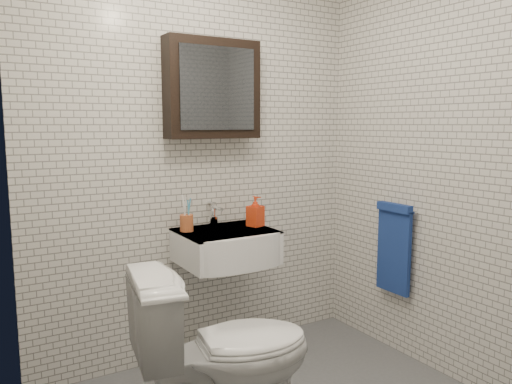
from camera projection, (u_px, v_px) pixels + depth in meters
room_shell at (294, 129)px, 2.26m from camera, size 2.22×2.02×2.51m
washbasin at (229, 246)px, 3.00m from camera, size 0.55×0.50×0.20m
faucet at (214, 215)px, 3.15m from camera, size 0.06×0.20×0.15m
mirror_cabinet at (213, 89)px, 3.04m from camera, size 0.60×0.15×0.60m
towel_rail at (394, 244)px, 3.19m from camera, size 0.09×0.30×0.58m
toothbrush_cup at (187, 222)px, 2.98m from camera, size 0.10×0.10×0.22m
soap_bottle at (255, 211)px, 3.13m from camera, size 0.11×0.11×0.19m
toilet at (225, 353)px, 2.34m from camera, size 0.89×0.60×0.85m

